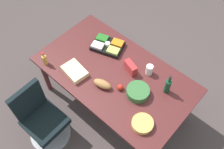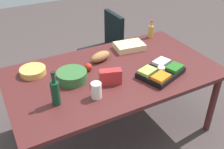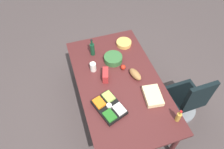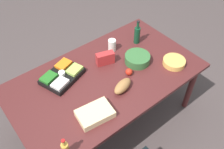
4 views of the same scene
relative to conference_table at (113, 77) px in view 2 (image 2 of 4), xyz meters
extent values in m
plane|color=#4A3E3D|center=(0.00, 0.00, -0.70)|extent=(10.00, 10.00, 0.00)
cube|color=#4E1F1E|center=(0.00, 0.00, 0.05)|extent=(2.05, 1.17, 0.04)
cylinder|color=#4E1F1E|center=(0.94, -0.50, -0.34)|extent=(0.07, 0.07, 0.73)
cylinder|color=#4E1F1E|center=(-0.94, 0.50, -0.34)|extent=(0.07, 0.07, 0.73)
cylinder|color=#4E1F1E|center=(0.94, 0.50, -0.34)|extent=(0.07, 0.07, 0.73)
cylinder|color=gray|center=(0.32, 0.99, -0.68)|extent=(0.56, 0.56, 0.05)
cylinder|color=gray|center=(0.32, 0.99, -0.48)|extent=(0.06, 0.06, 0.36)
cube|color=black|center=(0.32, 0.99, -0.30)|extent=(0.49, 0.49, 0.09)
cube|color=black|center=(0.54, 0.99, 0.00)|extent=(0.07, 0.43, 0.51)
cylinder|color=#123D25|center=(-0.65, -0.22, 0.17)|extent=(0.09, 0.09, 0.21)
cylinder|color=#123D25|center=(-0.65, -0.22, 0.32)|extent=(0.04, 0.04, 0.08)
cylinder|color=black|center=(-0.65, -0.22, 0.37)|extent=(0.04, 0.04, 0.01)
cube|color=black|center=(0.37, -0.27, 0.10)|extent=(0.49, 0.42, 0.05)
cube|color=orange|center=(0.28, -0.38, 0.14)|extent=(0.19, 0.16, 0.03)
cube|color=#246921|center=(0.50, -0.30, 0.14)|extent=(0.19, 0.16, 0.03)
cube|color=#9FBD52|center=(0.24, -0.23, 0.14)|extent=(0.19, 0.16, 0.03)
cube|color=silver|center=(0.46, -0.16, 0.14)|extent=(0.19, 0.16, 0.03)
cylinder|color=white|center=(0.37, -0.27, 0.14)|extent=(0.09, 0.09, 0.04)
cylinder|color=gold|center=(0.78, 0.49, 0.14)|extent=(0.06, 0.06, 0.15)
cylinder|color=gold|center=(0.78, 0.49, 0.24)|extent=(0.03, 0.03, 0.06)
cylinder|color=red|center=(0.78, 0.49, 0.28)|extent=(0.03, 0.03, 0.01)
sphere|color=red|center=(-0.21, 0.13, 0.11)|extent=(0.08, 0.08, 0.08)
cube|color=beige|center=(0.39, 0.34, 0.11)|extent=(0.35, 0.26, 0.07)
cylinder|color=#E3A750|center=(-0.71, 0.33, 0.10)|extent=(0.31, 0.31, 0.06)
cylinder|color=#346633|center=(-0.41, 0.04, 0.12)|extent=(0.35, 0.35, 0.09)
cube|color=#B52A2B|center=(-0.12, -0.17, 0.14)|extent=(0.21, 0.14, 0.14)
ellipsoid|color=#A06D3C|center=(-0.02, 0.25, 0.12)|extent=(0.26, 0.17, 0.10)
cylinder|color=white|center=(-0.32, -0.30, 0.14)|extent=(0.10, 0.10, 0.14)
camera|label=1|loc=(-1.23, 1.42, 2.70)|focal=40.11mm
camera|label=2|loc=(-1.04, -1.92, 1.43)|focal=42.04mm
camera|label=3|loc=(1.66, -0.64, 2.44)|focal=33.15mm
camera|label=4|loc=(1.08, 1.45, 1.95)|focal=39.33mm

